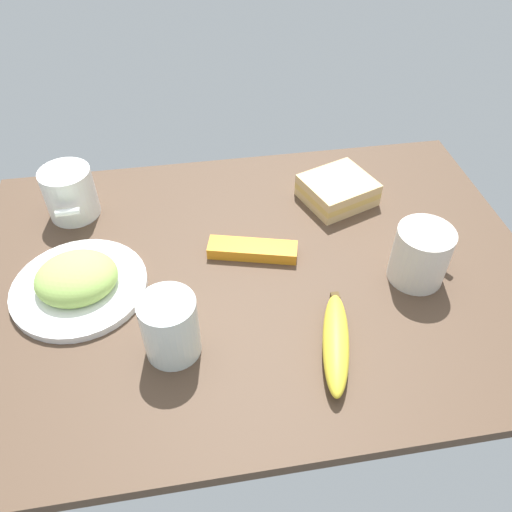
% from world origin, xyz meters
% --- Properties ---
extents(tabletop, '(0.90, 0.64, 0.02)m').
position_xyz_m(tabletop, '(0.00, 0.00, 0.01)').
color(tabletop, '#4C3828').
rests_on(tabletop, ground).
extents(plate_of_food, '(0.21, 0.21, 0.06)m').
position_xyz_m(plate_of_food, '(-0.27, -0.00, 0.04)').
color(plate_of_food, white).
rests_on(plate_of_food, tabletop).
extents(coffee_mug_black, '(0.09, 0.11, 0.09)m').
position_xyz_m(coffee_mug_black, '(-0.30, 0.19, 0.07)').
color(coffee_mug_black, white).
rests_on(coffee_mug_black, tabletop).
extents(coffee_mug_milky, '(0.11, 0.09, 0.09)m').
position_xyz_m(coffee_mug_milky, '(0.24, -0.05, 0.07)').
color(coffee_mug_milky, silver).
rests_on(coffee_mug_milky, tabletop).
extents(sandwich_main, '(0.15, 0.14, 0.04)m').
position_xyz_m(sandwich_main, '(0.18, 0.15, 0.04)').
color(sandwich_main, '#DBB77A').
rests_on(sandwich_main, tabletop).
extents(glass_of_milk, '(0.08, 0.08, 0.10)m').
position_xyz_m(glass_of_milk, '(-0.14, -0.13, 0.06)').
color(glass_of_milk, silver).
rests_on(glass_of_milk, tabletop).
extents(banana, '(0.08, 0.17, 0.04)m').
position_xyz_m(banana, '(0.08, -0.17, 0.04)').
color(banana, yellow).
rests_on(banana, tabletop).
extents(snack_bar, '(0.15, 0.07, 0.02)m').
position_xyz_m(snack_bar, '(-0.00, 0.04, 0.03)').
color(snack_bar, orange).
rests_on(snack_bar, tabletop).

